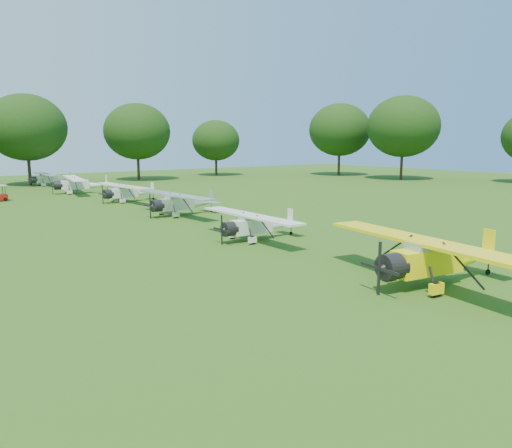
% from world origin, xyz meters
% --- Properties ---
extents(ground, '(160.00, 160.00, 0.00)m').
position_xyz_m(ground, '(0.00, 0.00, 0.00)').
color(ground, '#2F4F13').
rests_on(ground, ground).
extents(tree_belt, '(137.36, 130.27, 14.52)m').
position_xyz_m(tree_belt, '(3.57, 0.16, 8.03)').
color(tree_belt, '#311F13').
rests_on(tree_belt, ground).
extents(aircraft_2, '(7.22, 11.44, 2.25)m').
position_xyz_m(aircraft_2, '(-0.09, -7.70, 1.31)').
color(aircraft_2, '#FFE50A').
rests_on(aircraft_2, ground).
extents(aircraft_3, '(5.85, 9.28, 1.84)m').
position_xyz_m(aircraft_3, '(-0.26, 5.17, 1.07)').
color(aircraft_3, white).
rests_on(aircraft_3, ground).
extents(aircraft_4, '(6.43, 10.24, 2.02)m').
position_xyz_m(aircraft_4, '(1.03, 17.62, 1.18)').
color(aircraft_4, silver).
rests_on(aircraft_4, ground).
extents(aircraft_5, '(6.09, 9.71, 1.91)m').
position_xyz_m(aircraft_5, '(1.24, 29.56, 1.12)').
color(aircraft_5, white).
rests_on(aircraft_5, ground).
extents(aircraft_6, '(6.75, 10.68, 2.10)m').
position_xyz_m(aircraft_6, '(-0.09, 41.13, 1.23)').
color(aircraft_6, white).
rests_on(aircraft_6, ground).
extents(aircraft_7, '(5.99, 9.51, 1.88)m').
position_xyz_m(aircraft_7, '(-0.05, 54.25, 1.10)').
color(aircraft_7, silver).
rests_on(aircraft_7, ground).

